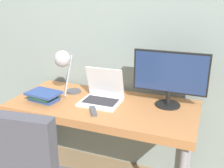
# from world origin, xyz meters

# --- Properties ---
(wall_back) EXTENTS (8.00, 0.05, 2.60)m
(wall_back) POSITION_xyz_m (0.00, 0.72, 1.30)
(wall_back) COLOR gray
(wall_back) RESTS_ON ground_plane
(desk) EXTENTS (1.43, 0.65, 0.76)m
(desk) POSITION_xyz_m (0.00, 0.33, 0.69)
(desk) COLOR #B77542
(desk) RESTS_ON ground_plane
(laptop) EXTENTS (0.30, 0.26, 0.26)m
(laptop) POSITION_xyz_m (-0.02, 0.36, 0.81)
(laptop) COLOR silver
(laptop) RESTS_ON desk
(monitor) EXTENTS (0.54, 0.19, 0.42)m
(monitor) POSITION_xyz_m (0.47, 0.47, 0.99)
(monitor) COLOR black
(monitor) RESTS_ON desk
(desk_lamp) EXTENTS (0.13, 0.27, 0.39)m
(desk_lamp) POSITION_xyz_m (-0.32, 0.33, 1.05)
(desk_lamp) COLOR #4C4C51
(desk_lamp) RESTS_ON desk
(book_stack) EXTENTS (0.27, 0.20, 0.08)m
(book_stack) POSITION_xyz_m (-0.45, 0.21, 0.80)
(book_stack) COLOR #334C8C
(book_stack) RESTS_ON desk
(tv_remote) EXTENTS (0.11, 0.14, 0.02)m
(tv_remote) POSITION_xyz_m (-0.00, 0.15, 0.77)
(tv_remote) COLOR #4C4C51
(tv_remote) RESTS_ON desk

